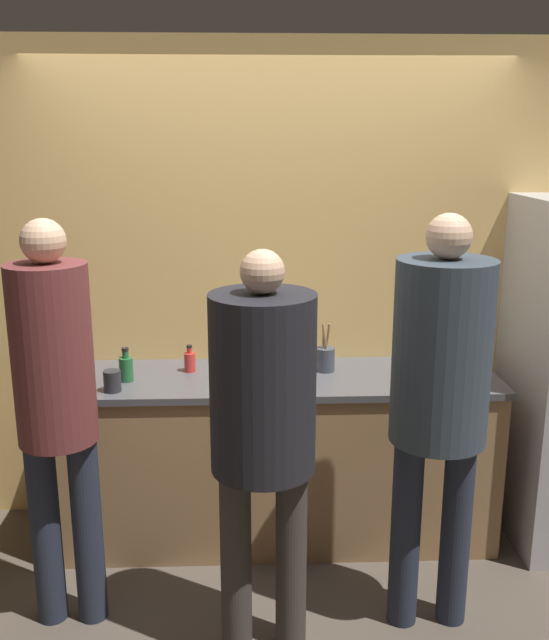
# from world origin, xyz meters

# --- Properties ---
(ground_plane) EXTENTS (14.00, 14.00, 0.00)m
(ground_plane) POSITION_xyz_m (0.00, 0.00, 0.00)
(ground_plane) COLOR #4C4238
(wall_back) EXTENTS (5.20, 0.06, 2.60)m
(wall_back) POSITION_xyz_m (0.00, 0.68, 1.30)
(wall_back) COLOR #E0B266
(wall_back) RESTS_ON ground_plane
(counter) EXTENTS (2.32, 0.66, 0.91)m
(counter) POSITION_xyz_m (0.00, 0.36, 0.45)
(counter) COLOR #9E754C
(counter) RESTS_ON ground_plane
(person_left) EXTENTS (0.33, 0.33, 1.80)m
(person_left) POSITION_xyz_m (-0.93, -0.31, 1.06)
(person_left) COLOR #232838
(person_left) RESTS_ON ground_plane
(person_center) EXTENTS (0.42, 0.42, 1.70)m
(person_center) POSITION_xyz_m (-0.07, -0.51, 1.05)
(person_center) COLOR #38332D
(person_center) RESTS_ON ground_plane
(person_right) EXTENTS (0.40, 0.40, 1.82)m
(person_right) POSITION_xyz_m (0.66, -0.39, 1.12)
(person_right) COLOR #232838
(person_right) RESTS_ON ground_plane
(fruit_bowl) EXTENTS (0.30, 0.30, 0.14)m
(fruit_bowl) POSITION_xyz_m (0.03, 0.38, 0.96)
(fruit_bowl) COLOR beige
(fruit_bowl) RESTS_ON counter
(utensil_crock) EXTENTS (0.10, 0.10, 0.26)m
(utensil_crock) POSITION_xyz_m (0.28, 0.42, 0.98)
(utensil_crock) COLOR #3D424C
(utensil_crock) RESTS_ON counter
(bottle_green) EXTENTS (0.07, 0.07, 0.17)m
(bottle_green) POSITION_xyz_m (-0.74, 0.30, 0.98)
(bottle_green) COLOR #236033
(bottle_green) RESTS_ON counter
(bottle_red) EXTENTS (0.06, 0.06, 0.14)m
(bottle_red) POSITION_xyz_m (-0.43, 0.44, 0.96)
(bottle_red) COLOR red
(bottle_red) RESTS_ON counter
(cup_black) EXTENTS (0.08, 0.08, 0.10)m
(cup_black) POSITION_xyz_m (-0.78, 0.15, 0.96)
(cup_black) COLOR #28282D
(cup_black) RESTS_ON counter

